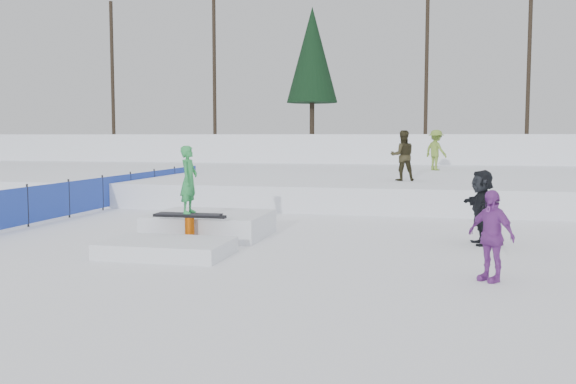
% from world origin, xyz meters
% --- Properties ---
extents(ground, '(120.00, 120.00, 0.00)m').
position_xyz_m(ground, '(0.00, 0.00, 0.00)').
color(ground, white).
extents(snow_berm, '(60.00, 14.00, 2.40)m').
position_xyz_m(snow_berm, '(0.00, 30.00, 1.20)').
color(snow_berm, white).
rests_on(snow_berm, ground).
extents(snow_midrise, '(50.00, 18.00, 0.80)m').
position_xyz_m(snow_midrise, '(0.00, 16.00, 0.40)').
color(snow_midrise, white).
rests_on(snow_midrise, ground).
extents(safety_fence, '(0.05, 16.00, 1.10)m').
position_xyz_m(safety_fence, '(-6.50, 6.60, 0.55)').
color(safety_fence, '#213CA8').
rests_on(safety_fence, ground).
extents(treeline, '(40.24, 4.22, 10.50)m').
position_xyz_m(treeline, '(6.18, 28.28, 7.45)').
color(treeline, black).
rests_on(treeline, snow_berm).
extents(walker_olive, '(0.96, 0.82, 1.70)m').
position_xyz_m(walker_olive, '(2.55, 10.44, 1.65)').
color(walker_olive, '#2A2715').
rests_on(walker_olive, snow_midrise).
extents(walker_ygreen, '(1.28, 1.28, 1.78)m').
position_xyz_m(walker_ygreen, '(3.66, 17.48, 1.69)').
color(walker_ygreen, olive).
rests_on(walker_ygreen, snow_midrise).
extents(spectator_purple, '(0.88, 0.85, 1.47)m').
position_xyz_m(spectator_purple, '(4.50, -0.97, 0.74)').
color(spectator_purple, purple).
rests_on(spectator_purple, ground).
extents(spectator_dark, '(0.72, 1.55, 1.61)m').
position_xyz_m(spectator_dark, '(4.60, 2.60, 0.80)').
color(spectator_dark, black).
rests_on(spectator_dark, ground).
extents(jib_rail_feature, '(2.60, 4.40, 2.11)m').
position_xyz_m(jib_rail_feature, '(-1.43, 1.66, 0.30)').
color(jib_rail_feature, white).
rests_on(jib_rail_feature, ground).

